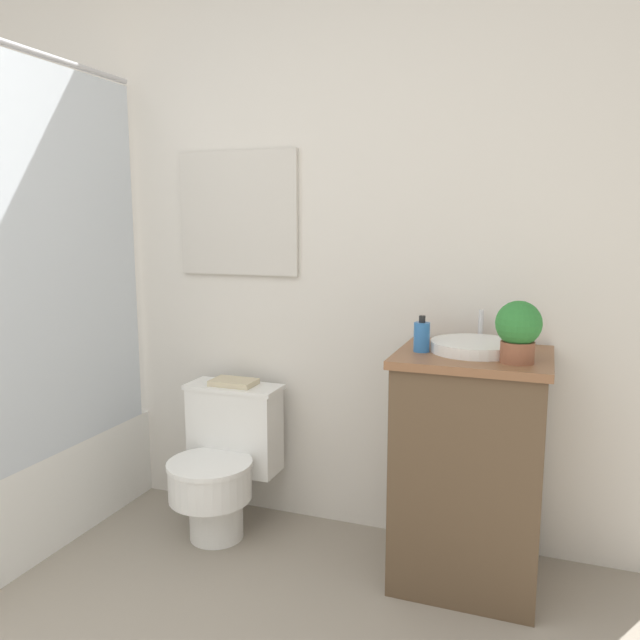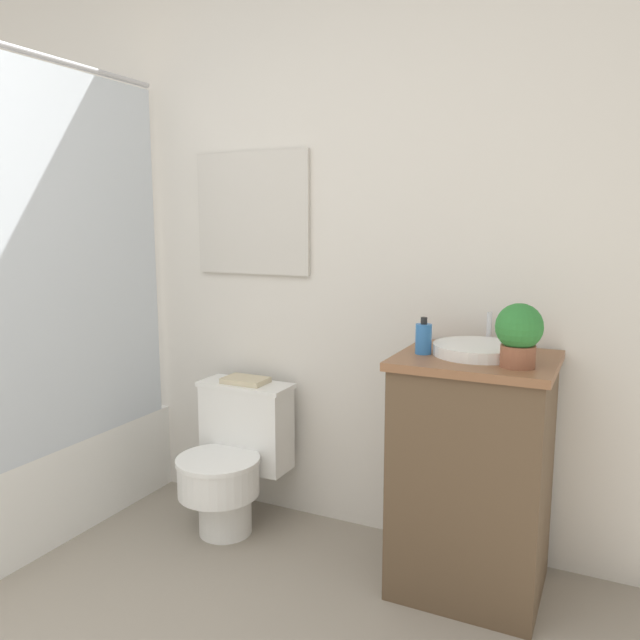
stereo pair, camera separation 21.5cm
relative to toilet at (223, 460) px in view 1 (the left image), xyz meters
The scene contains 7 objects.
wall_back 0.97m from the toilet, 81.85° to the left, with size 3.57×0.07×2.50m.
toilet is the anchor object (origin of this frame).
vanity 1.05m from the toilet, ahead, with size 0.55×0.49×0.88m.
sink 1.19m from the toilet, ahead, with size 0.32×0.35×0.13m.
soap_bottle 1.06m from the toilet, ahead, with size 0.06×0.06×0.13m.
potted_plant 1.38m from the toilet, ahead, with size 0.15×0.15×0.21m.
book_on_tank 0.34m from the toilet, 90.00° to the left, with size 0.20×0.13×0.02m.
Camera 1 is at (1.25, -0.31, 1.35)m, focal length 35.00 mm.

